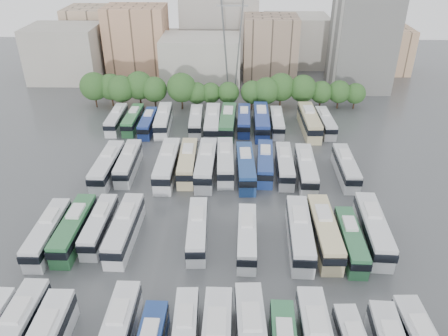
{
  "coord_description": "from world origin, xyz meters",
  "views": [
    {
      "loc": [
        3.18,
        -51.7,
        37.52
      ],
      "look_at": [
        1.38,
        8.96,
        3.0
      ],
      "focal_mm": 35.0,
      "sensor_mm": 36.0,
      "label": 1
    }
  ],
  "objects_px": {
    "bus_r1_s0": "(48,233)",
    "bus_r3_s0": "(116,119)",
    "bus_r3_s9": "(261,121)",
    "bus_r3_s5": "(196,121)",
    "bus_r3_s8": "(244,120)",
    "bus_r3_s12": "(309,121)",
    "bus_r0_s1": "(14,336)",
    "bus_r2_s11": "(306,169)",
    "bus_r3_s1": "(133,119)",
    "bus_r0_s4": "(117,336)",
    "bus_r3_s6": "(212,122)",
    "bus_r2_s9": "(265,162)",
    "bus_r1_s6": "(197,230)",
    "bus_r1_s3": "(125,228)",
    "bus_r1_s1": "(74,228)",
    "bus_r2_s5": "(188,162)",
    "bus_r3_s7": "(228,122)",
    "bus_r3_s13": "(325,122)",
    "bus_r2_s8": "(246,167)",
    "bus_r2_s2": "(128,162)",
    "bus_r2_s10": "(285,165)",
    "bus_r1_s2": "(99,225)",
    "apartment_tower": "(363,35)",
    "bus_r1_s11": "(324,231)",
    "bus_r2_s1": "(108,166)",
    "bus_r1_s13": "(373,229)",
    "bus_r1_s8": "(247,237)",
    "bus_r1_s10": "(300,233)",
    "bus_r1_s12": "(351,240)",
    "bus_r3_s2": "(148,123)",
    "bus_r2_s6": "(206,164)",
    "bus_r2_s13": "(346,167)",
    "electricity_pylon": "(232,17)",
    "bus_r2_s4": "(167,164)",
    "bus_r3_s10": "(277,122)"
  },
  "relations": [
    {
      "from": "bus_r1_s0",
      "to": "bus_r3_s0",
      "type": "xyz_separation_m",
      "value": [
        -0.27,
        37.78,
        -0.11
      ]
    },
    {
      "from": "bus_r3_s9",
      "to": "bus_r3_s5",
      "type": "bearing_deg",
      "value": 179.11
    },
    {
      "from": "bus_r3_s8",
      "to": "bus_r3_s12",
      "type": "height_order",
      "value": "bus_r3_s12"
    },
    {
      "from": "bus_r0_s1",
      "to": "bus_r2_s11",
      "type": "distance_m",
      "value": 47.6
    },
    {
      "from": "bus_r3_s8",
      "to": "bus_r3_s12",
      "type": "distance_m",
      "value": 13.26
    },
    {
      "from": "bus_r0_s1",
      "to": "bus_r3_s1",
      "type": "bearing_deg",
      "value": 90.34
    },
    {
      "from": "bus_r0_s4",
      "to": "bus_r3_s6",
      "type": "distance_m",
      "value": 52.59
    },
    {
      "from": "bus_r2_s9",
      "to": "bus_r3_s12",
      "type": "bearing_deg",
      "value": 62.89
    },
    {
      "from": "bus_r1_s6",
      "to": "bus_r2_s9",
      "type": "bearing_deg",
      "value": 59.6
    },
    {
      "from": "bus_r3_s8",
      "to": "bus_r3_s9",
      "type": "relative_size",
      "value": 0.87
    },
    {
      "from": "bus_r1_s3",
      "to": "bus_r3_s9",
      "type": "xyz_separation_m",
      "value": [
        19.75,
        35.95,
        0.13
      ]
    },
    {
      "from": "bus_r1_s1",
      "to": "bus_r2_s5",
      "type": "distance_m",
      "value": 22.88
    },
    {
      "from": "bus_r1_s3",
      "to": "bus_r3_s7",
      "type": "distance_m",
      "value": 37.55
    },
    {
      "from": "bus_r3_s13",
      "to": "bus_r2_s8",
      "type": "bearing_deg",
      "value": -132.72
    },
    {
      "from": "bus_r3_s9",
      "to": "bus_r3_s12",
      "type": "bearing_deg",
      "value": 0.27
    },
    {
      "from": "bus_r2_s2",
      "to": "bus_r3_s13",
      "type": "bearing_deg",
      "value": 26.08
    },
    {
      "from": "bus_r2_s10",
      "to": "bus_r1_s2",
      "type": "bearing_deg",
      "value": -145.67
    },
    {
      "from": "bus_r3_s5",
      "to": "bus_r3_s7",
      "type": "distance_m",
      "value": 6.61
    },
    {
      "from": "bus_r0_s1",
      "to": "bus_r3_s5",
      "type": "xyz_separation_m",
      "value": [
        13.36,
        53.7,
        -0.2
      ]
    },
    {
      "from": "apartment_tower",
      "to": "bus_r1_s11",
      "type": "xyz_separation_m",
      "value": [
        -19.01,
        -63.72,
        -10.99
      ]
    },
    {
      "from": "bus_r1_s3",
      "to": "bus_r3_s0",
      "type": "bearing_deg",
      "value": 107.03
    },
    {
      "from": "bus_r2_s1",
      "to": "bus_r3_s7",
      "type": "xyz_separation_m",
      "value": [
        19.61,
        18.53,
        0.09
      ]
    },
    {
      "from": "bus_r3_s6",
      "to": "bus_r1_s3",
      "type": "bearing_deg",
      "value": -106.25
    },
    {
      "from": "bus_r1_s2",
      "to": "bus_r1_s6",
      "type": "distance_m",
      "value": 13.32
    },
    {
      "from": "bus_r3_s12",
      "to": "bus_r3_s7",
      "type": "bearing_deg",
      "value": -179.24
    },
    {
      "from": "bus_r3_s6",
      "to": "bus_r3_s1",
      "type": "bearing_deg",
      "value": 173.6
    },
    {
      "from": "bus_r1_s13",
      "to": "bus_r1_s8",
      "type": "bearing_deg",
      "value": -171.31
    },
    {
      "from": "apartment_tower",
      "to": "bus_r1_s10",
      "type": "bearing_deg",
      "value": -109.15
    },
    {
      "from": "bus_r1_s12",
      "to": "bus_r3_s12",
      "type": "height_order",
      "value": "bus_r3_s12"
    },
    {
      "from": "bus_r3_s2",
      "to": "bus_r3_s12",
      "type": "relative_size",
      "value": 0.8
    },
    {
      "from": "bus_r1_s3",
      "to": "bus_r2_s11",
      "type": "bearing_deg",
      "value": 34.07
    },
    {
      "from": "bus_r3_s8",
      "to": "bus_r2_s5",
      "type": "bearing_deg",
      "value": -116.88
    },
    {
      "from": "bus_r2_s5",
      "to": "bus_r2_s9",
      "type": "xyz_separation_m",
      "value": [
        13.1,
        0.36,
        -0.09
      ]
    },
    {
      "from": "bus_r2_s9",
      "to": "bus_r2_s10",
      "type": "distance_m",
      "value": 3.31
    },
    {
      "from": "bus_r2_s6",
      "to": "bus_r2_s13",
      "type": "height_order",
      "value": "bus_r2_s6"
    },
    {
      "from": "bus_r3_s6",
      "to": "bus_r2_s6",
      "type": "bearing_deg",
      "value": -91.01
    },
    {
      "from": "electricity_pylon",
      "to": "bus_r2_s8",
      "type": "xyz_separation_m",
      "value": [
        2.91,
        -38.72,
        -16.7
      ]
    },
    {
      "from": "bus_r1_s1",
      "to": "bus_r3_s7",
      "type": "relative_size",
      "value": 0.91
    },
    {
      "from": "bus_r1_s2",
      "to": "bus_r1_s8",
      "type": "bearing_deg",
      "value": -4.79
    },
    {
      "from": "bus_r2_s4",
      "to": "bus_r3_s8",
      "type": "relative_size",
      "value": 1.17
    },
    {
      "from": "bus_r1_s2",
      "to": "bus_r1_s6",
      "type": "height_order",
      "value": "bus_r1_s6"
    },
    {
      "from": "bus_r1_s0",
      "to": "bus_r3_s12",
      "type": "height_order",
      "value": "bus_r3_s12"
    },
    {
      "from": "bus_r2_s5",
      "to": "bus_r2_s4",
      "type": "bearing_deg",
      "value": -161.11
    },
    {
      "from": "bus_r3_s12",
      "to": "bus_r3_s13",
      "type": "xyz_separation_m",
      "value": [
        3.33,
        0.45,
        -0.38
      ]
    },
    {
      "from": "bus_r2_s13",
      "to": "bus_r3_s0",
      "type": "bearing_deg",
      "value": 156.59
    },
    {
      "from": "bus_r2_s1",
      "to": "bus_r3_s0",
      "type": "height_order",
      "value": "bus_r2_s1"
    },
    {
      "from": "bus_r2_s8",
      "to": "bus_r3_s10",
      "type": "relative_size",
      "value": 1.15
    },
    {
      "from": "bus_r0_s4",
      "to": "bus_r2_s1",
      "type": "relative_size",
      "value": 0.95
    },
    {
      "from": "bus_r1_s0",
      "to": "bus_r3_s7",
      "type": "bearing_deg",
      "value": 57.43
    },
    {
      "from": "bus_r2_s11",
      "to": "bus_r3_s6",
      "type": "xyz_separation_m",
      "value": [
        -16.36,
        18.37,
        0.08
      ]
    }
  ]
}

